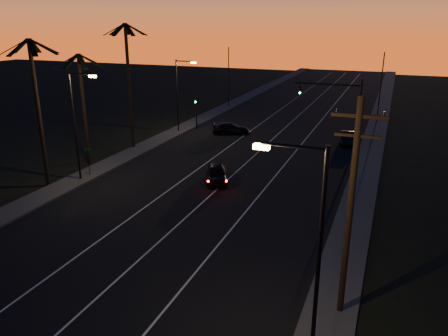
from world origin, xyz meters
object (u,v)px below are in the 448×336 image
at_px(signal_mast, 337,99).
at_px(cross_car, 231,129).
at_px(utility_pole, 350,207).
at_px(right_car, 347,138).
at_px(lead_car, 216,173).

height_order(signal_mast, cross_car, signal_mast).
xyz_separation_m(utility_pole, right_car, (-3.05, 29.93, -4.66)).
bearing_deg(lead_car, right_car, 61.25).
xyz_separation_m(lead_car, cross_car, (-4.51, 15.48, -0.07)).
xyz_separation_m(signal_mast, right_car, (1.41, -0.06, -4.12)).
distance_m(signal_mast, cross_car, 12.61).
distance_m(lead_car, right_car, 18.30).
height_order(right_car, cross_car, right_car).
relative_size(lead_car, right_car, 1.21).
distance_m(utility_pole, signal_mast, 30.33).
relative_size(utility_pole, signal_mast, 1.41).
bearing_deg(cross_car, signal_mast, 2.97).
bearing_deg(right_car, signal_mast, 177.54).
relative_size(utility_pole, cross_car, 2.11).
height_order(signal_mast, right_car, signal_mast).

